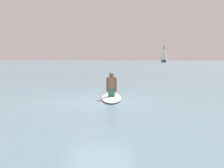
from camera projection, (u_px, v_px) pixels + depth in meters
ground_plane at (99, 102)px, 10.06m from camera, size 400.00×400.00×0.00m
surfboard at (112, 97)px, 10.78m from camera, size 1.02×2.84×0.10m
person_paddler at (112, 85)px, 10.74m from camera, size 0.43×0.35×0.99m
sailboat_far_right at (164, 55)px, 111.94m from camera, size 3.53×5.03×6.83m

